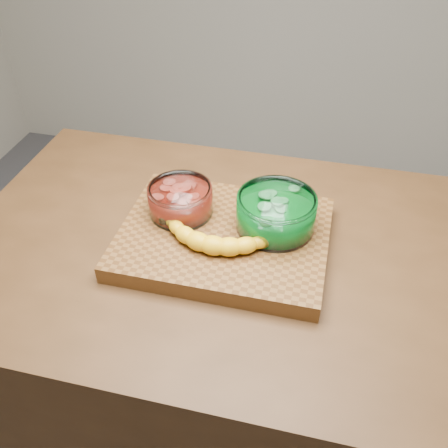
# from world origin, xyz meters

# --- Properties ---
(ground) EXTENTS (3.50, 3.50, 0.00)m
(ground) POSITION_xyz_m (0.00, 0.00, 0.00)
(ground) COLOR #535357
(ground) RESTS_ON ground
(counter) EXTENTS (1.20, 0.80, 0.90)m
(counter) POSITION_xyz_m (0.00, 0.00, 0.45)
(counter) COLOR #472B15
(counter) RESTS_ON ground
(cutting_board) EXTENTS (0.45, 0.35, 0.04)m
(cutting_board) POSITION_xyz_m (0.00, 0.00, 0.92)
(cutting_board) COLOR brown
(cutting_board) RESTS_ON counter
(bowl_red) EXTENTS (0.14, 0.14, 0.07)m
(bowl_red) POSITION_xyz_m (-0.11, 0.04, 0.97)
(bowl_red) COLOR white
(bowl_red) RESTS_ON cutting_board
(bowl_green) EXTENTS (0.17, 0.17, 0.08)m
(bowl_green) POSITION_xyz_m (0.11, 0.04, 0.98)
(bowl_green) COLOR white
(bowl_green) RESTS_ON cutting_board
(banana) EXTENTS (0.29, 0.13, 0.04)m
(banana) POSITION_xyz_m (-0.00, -0.04, 0.96)
(banana) COLOR yellow
(banana) RESTS_ON cutting_board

